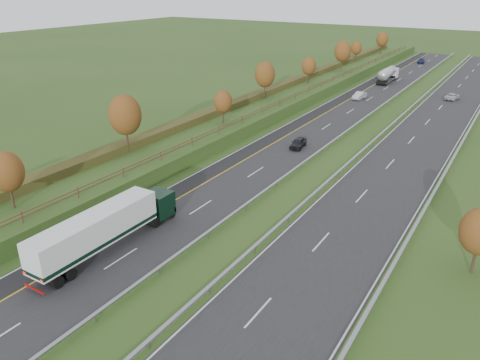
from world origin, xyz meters
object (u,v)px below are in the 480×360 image
at_px(car_dark_near, 298,143).
at_px(car_silver_mid, 359,95).
at_px(box_lorry, 105,228).
at_px(car_small_far, 421,61).
at_px(road_tanker, 388,74).
at_px(car_oncoming, 452,96).

relative_size(car_dark_near, car_silver_mid, 0.93).
bearing_deg(box_lorry, car_silver_mid, 89.78).
distance_m(car_dark_near, car_small_far, 90.18).
relative_size(road_tanker, car_silver_mid, 2.52).
bearing_deg(car_small_far, car_silver_mid, -98.06).
xyz_separation_m(car_small_far, car_oncoming, (15.88, -45.45, -0.01)).
distance_m(car_dark_near, car_silver_mid, 35.05).
height_order(road_tanker, car_dark_near, road_tanker).
xyz_separation_m(road_tanker, car_silver_mid, (0.03, -21.20, -1.09)).
xyz_separation_m(box_lorry, road_tanker, (0.24, 91.35, -0.47)).
bearing_deg(road_tanker, car_silver_mid, -89.91).
height_order(car_dark_near, car_small_far, car_dark_near).
bearing_deg(car_dark_near, road_tanker, 85.29).
bearing_deg(car_oncoming, car_dark_near, 78.49).
bearing_deg(car_silver_mid, box_lorry, -84.98).
bearing_deg(car_small_far, car_oncoming, -78.09).
relative_size(road_tanker, car_oncoming, 2.39).
distance_m(car_small_far, car_oncoming, 48.14).
distance_m(car_dark_near, car_oncoming, 46.92).
xyz_separation_m(car_dark_near, car_oncoming, (14.22, 44.72, -0.06)).
relative_size(car_silver_mid, car_small_far, 0.97).
relative_size(car_dark_near, car_oncoming, 0.89).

